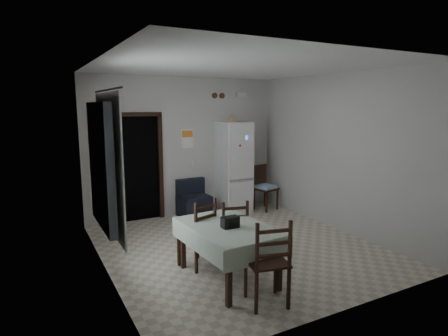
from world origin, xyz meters
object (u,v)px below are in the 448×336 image
dining_chair_far_left (197,232)px  dining_chair_far_right (232,230)px  corner_chair (266,188)px  dining_chair_near_head (267,261)px  navy_seat (195,198)px  fridge (234,167)px  dining_table (228,252)px

dining_chair_far_left → dining_chair_far_right: (0.53, -0.10, -0.02)m
corner_chair → dining_chair_near_head: bearing=-138.9°
corner_chair → dining_chair_near_head: dining_chair_near_head is taller
navy_seat → dining_chair_near_head: (-0.68, -3.62, 0.14)m
fridge → dining_chair_far_left: 3.01m
fridge → dining_chair_far_left: bearing=-130.5°
fridge → dining_chair_far_right: (-1.38, -2.38, -0.50)m
fridge → corner_chair: (0.68, -0.27, -0.49)m
navy_seat → dining_chair_far_right: size_ratio=0.80×
corner_chair → dining_chair_far_right: size_ratio=1.03×
corner_chair → dining_chair_far_right: 2.95m
corner_chair → dining_chair_far_left: bearing=-156.7°
dining_table → dining_chair_far_right: dining_chair_far_right is taller
fridge → navy_seat: size_ratio=2.54×
navy_seat → dining_table: 2.95m
dining_table → corner_chair: bearing=44.3°
fridge → corner_chair: bearing=-22.0°
dining_table → dining_chair_near_head: 0.79m
dining_table → dining_chair_far_right: 0.59m
navy_seat → corner_chair: bearing=-11.5°
corner_chair → dining_chair_far_right: bearing=-148.8°
corner_chair → dining_chair_far_left: 3.27m
navy_seat → dining_table: (-0.77, -2.85, -0.01)m
dining_chair_far_right → dining_chair_near_head: (-0.24, -1.25, 0.05)m
fridge → corner_chair: 0.87m
fridge → dining_chair_far_left: (-1.91, -2.27, -0.48)m
fridge → dining_table: (-1.71, -2.85, -0.61)m
fridge → dining_chair_near_head: (-1.62, -3.62, -0.45)m
corner_chair → dining_table: 3.52m
dining_chair_far_right → corner_chair: bearing=-120.3°
navy_seat → dining_chair_far_left: dining_chair_far_left is taller
corner_chair → dining_chair_far_right: corner_chair is taller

